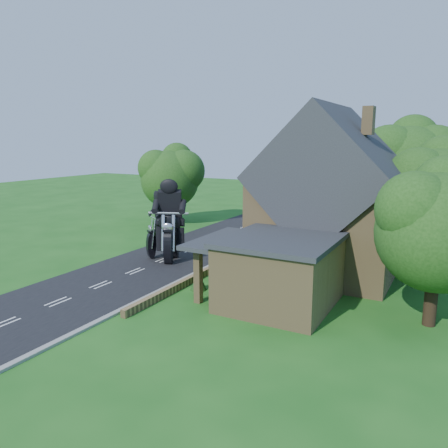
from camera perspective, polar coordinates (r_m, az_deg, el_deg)
The scene contains 19 objects.
ground at distance 28.10m, azimuth -11.52°, elevation -6.08°, with size 120.00×120.00×0.00m, color #1B5517.
road at distance 28.10m, azimuth -11.52°, elevation -6.06°, with size 7.00×80.00×0.02m, color black.
kerb at distance 25.97m, azimuth -5.30°, elevation -7.19°, with size 0.30×80.00×0.12m, color gray.
garden_wall at distance 29.72m, azimuth 1.14°, elevation -4.51°, with size 0.30×22.00×0.40m, color #977A4C.
house at distance 27.59m, azimuth 13.65°, elevation 2.77°, with size 9.54×8.64×10.24m.
annex at distance 22.00m, azimuth 7.08°, elevation -5.95°, with size 7.05×5.94×3.44m.
tree_annex_side at distance 20.81m, azimuth 27.18°, elevation 0.21°, with size 5.64×5.20×7.48m.
tree_house_right at distance 29.19m, azimuth 26.87°, elevation 4.00°, with size 6.51×6.00×8.40m.
tree_behind_house at distance 36.75m, azimuth 23.60°, elevation 7.10°, with size 7.81×7.20×10.08m.
tree_behind_left at distance 38.76m, azimuth 14.75°, elevation 7.08°, with size 6.94×6.40×9.16m.
tree_far_road at distance 42.39m, azimuth -6.59°, elevation 6.46°, with size 6.08×5.60×7.84m.
shrub_a at distance 24.16m, azimuth -3.37°, elevation -7.35°, with size 0.90×0.90×1.10m, color #143711.
shrub_b at distance 26.21m, azimuth -0.46°, elevation -5.85°, with size 0.90×0.90×1.10m, color #143711.
shrub_c at distance 28.33m, azimuth 2.01°, elevation -4.56°, with size 0.90×0.90×1.10m, color #143711.
shrub_d at distance 32.74m, azimuth 5.94°, elevation -2.47°, with size 0.90×0.90×1.10m, color #143711.
shrub_e at distance 35.00m, azimuth 7.53°, elevation -1.63°, with size 0.90×0.90×1.10m, color #143711.
shrub_f at distance 37.30m, azimuth 8.92°, elevation -0.88°, with size 0.90×0.90×1.10m, color #143711.
motorcycle_lead at distance 29.75m, azimuth -6.93°, elevation -3.30°, with size 0.46×1.80×1.68m, color black, non-canonical shape.
motorcycle_follow at distance 30.81m, azimuth -8.33°, elevation -3.09°, with size 0.38×1.52×1.41m, color black, non-canonical shape.
Camera 1 is at (17.51, -20.41, 8.15)m, focal length 35.00 mm.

